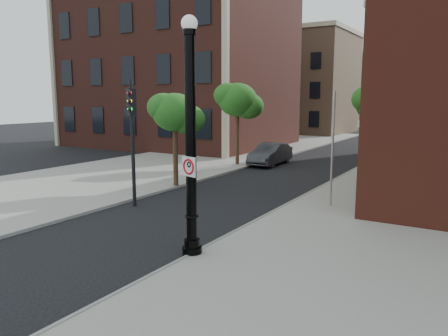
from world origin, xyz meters
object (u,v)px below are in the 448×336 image
Objects in this scene: lamppost at (191,150)px; parked_car at (270,154)px; no_parking_sign at (189,166)px; traffic_signal_left at (132,123)px; traffic_signal_right at (369,124)px.

parked_car is at bearing 108.04° from lamppost.
traffic_signal_left is at bearing 159.46° from no_parking_sign.
lamppost reaches higher than traffic_signal_left.
traffic_signal_left reaches higher than parked_car.
no_parking_sign is 0.11× the size of traffic_signal_left.
traffic_signal_left is 1.01× the size of traffic_signal_right.
lamppost is at bearing -117.74° from traffic_signal_right.
traffic_signal_left is (-5.38, 3.51, 0.41)m from lamppost.
no_parking_sign reaches higher than parked_car.
traffic_signal_left is at bearing -92.04° from parked_car.
lamppost reaches higher than no_parking_sign.
no_parking_sign is 0.12× the size of parked_car.
lamppost is 12.03× the size of no_parking_sign.
traffic_signal_right is (8.16, -8.34, 2.65)m from parked_car.
traffic_signal_left is 9.41m from traffic_signal_right.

